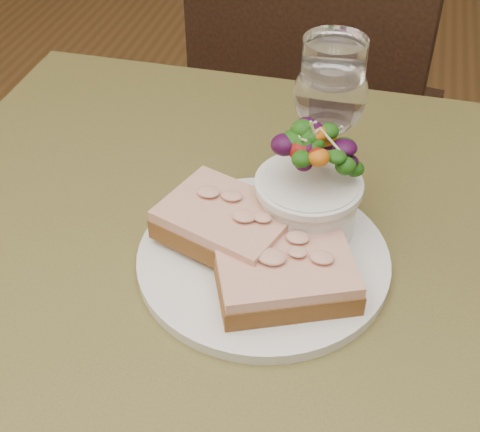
% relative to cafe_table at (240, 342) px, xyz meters
% --- Properties ---
extents(cafe_table, '(0.80, 0.80, 0.75)m').
position_rel_cafe_table_xyz_m(cafe_table, '(0.00, 0.00, 0.00)').
color(cafe_table, '#4E4521').
rests_on(cafe_table, ground).
extents(chair_far, '(0.49, 0.49, 0.90)m').
position_rel_cafe_table_xyz_m(chair_far, '(-0.01, 0.74, -0.36)').
color(chair_far, black).
rests_on(chair_far, ground).
extents(dinner_plate, '(0.25, 0.25, 0.01)m').
position_rel_cafe_table_xyz_m(dinner_plate, '(0.02, 0.02, 0.11)').
color(dinner_plate, white).
rests_on(dinner_plate, cafe_table).
extents(sandwich_front, '(0.15, 0.14, 0.03)m').
position_rel_cafe_table_xyz_m(sandwich_front, '(0.05, -0.01, 0.13)').
color(sandwich_front, '#522C16').
rests_on(sandwich_front, dinner_plate).
extents(sandwich_back, '(0.15, 0.13, 0.03)m').
position_rel_cafe_table_xyz_m(sandwich_back, '(-0.02, 0.04, 0.14)').
color(sandwich_back, '#522C16').
rests_on(sandwich_back, dinner_plate).
extents(ramekin, '(0.07, 0.07, 0.04)m').
position_rel_cafe_table_xyz_m(ramekin, '(-0.05, 0.04, 0.13)').
color(ramekin, silver).
rests_on(ramekin, dinner_plate).
extents(salad_bowl, '(0.10, 0.10, 0.13)m').
position_rel_cafe_table_xyz_m(salad_bowl, '(0.05, 0.08, 0.17)').
color(salad_bowl, white).
rests_on(salad_bowl, dinner_plate).
extents(garnish, '(0.05, 0.04, 0.02)m').
position_rel_cafe_table_xyz_m(garnish, '(-0.05, 0.10, 0.12)').
color(garnish, '#0B3409').
rests_on(garnish, dinner_plate).
extents(wine_glass, '(0.08, 0.08, 0.18)m').
position_rel_cafe_table_xyz_m(wine_glass, '(0.06, 0.15, 0.22)').
color(wine_glass, white).
rests_on(wine_glass, cafe_table).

